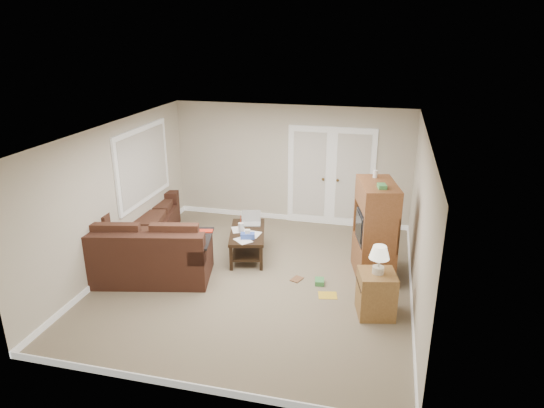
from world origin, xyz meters
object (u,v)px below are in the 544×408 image
(tv_armoire, at_px, (375,230))
(side_cabinet, at_px, (376,290))
(coffee_table, at_px, (248,242))
(sectional_sofa, at_px, (144,240))

(tv_armoire, bearing_deg, side_cabinet, -98.04)
(coffee_table, bearing_deg, side_cabinet, -45.09)
(coffee_table, height_order, side_cabinet, side_cabinet)
(sectional_sofa, xyz_separation_m, coffee_table, (1.79, 0.56, -0.10))
(sectional_sofa, bearing_deg, tv_armoire, -7.83)
(tv_armoire, bearing_deg, sectional_sofa, 171.70)
(coffee_table, distance_m, side_cabinet, 2.76)
(coffee_table, distance_m, tv_armoire, 2.33)
(sectional_sofa, xyz_separation_m, tv_armoire, (4.04, 0.34, 0.46))
(sectional_sofa, bearing_deg, coffee_table, 4.77)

